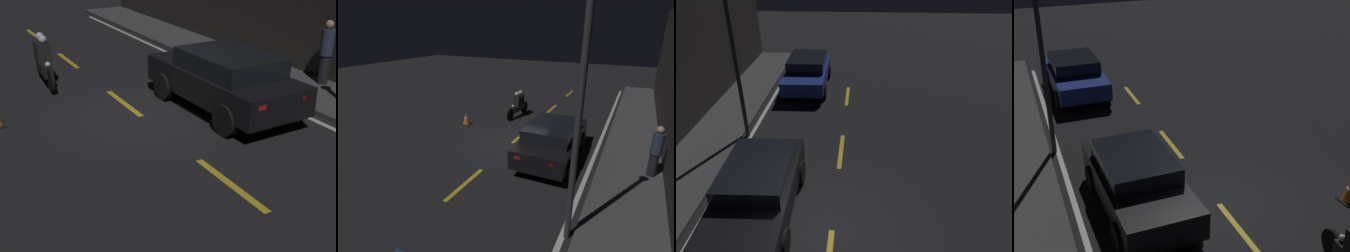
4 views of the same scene
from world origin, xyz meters
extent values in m
plane|color=black|center=(0.00, 0.00, 0.00)|extent=(56.00, 56.00, 0.00)
cube|color=#424244|center=(0.00, 4.60, 0.06)|extent=(28.00, 2.01, 0.11)
cube|color=gold|center=(-10.00, 0.00, 0.00)|extent=(2.00, 0.14, 0.01)
cube|color=gold|center=(-5.50, 0.00, 0.00)|extent=(2.00, 0.14, 0.01)
cube|color=gold|center=(-1.00, 0.00, 0.00)|extent=(2.00, 0.14, 0.01)
cube|color=gold|center=(3.50, 0.00, 0.00)|extent=(2.00, 0.14, 0.01)
cube|color=silver|center=(0.00, 3.35, 0.00)|extent=(25.20, 0.14, 0.01)
cube|color=black|center=(0.50, 1.90, 0.67)|extent=(4.20, 1.89, 0.65)
cube|color=black|center=(0.71, 1.91, 1.21)|extent=(2.32, 1.66, 0.44)
cube|color=red|center=(2.56, 1.38, 0.83)|extent=(0.07, 0.20, 0.10)
cube|color=red|center=(2.53, 2.54, 0.83)|extent=(0.07, 0.20, 0.10)
cylinder|color=black|center=(-0.76, 1.00, 0.35)|extent=(0.70, 0.20, 0.69)
cylinder|color=black|center=(-0.81, 2.74, 0.35)|extent=(0.70, 0.20, 0.69)
cylinder|color=black|center=(1.81, 1.07, 0.35)|extent=(0.70, 0.20, 0.69)
cylinder|color=black|center=(1.76, 2.81, 0.35)|extent=(0.70, 0.20, 0.69)
cylinder|color=black|center=(-2.59, -1.35, 0.33)|extent=(0.66, 0.13, 0.65)
cylinder|color=black|center=(-4.18, -1.22, 0.33)|extent=(0.66, 0.15, 0.65)
cube|color=black|center=(-3.39, -1.29, 0.48)|extent=(1.23, 0.33, 0.30)
sphere|color=#F2EABF|center=(-2.87, -1.33, 0.71)|extent=(0.14, 0.14, 0.14)
cube|color=black|center=(-3.29, -1.29, 0.90)|extent=(0.31, 0.38, 0.55)
sphere|color=silver|center=(-3.29, -1.29, 1.29)|extent=(0.22, 0.22, 0.22)
cube|color=black|center=(-3.69, -1.26, 0.90)|extent=(0.31, 0.38, 0.55)
sphere|color=silver|center=(-3.69, -1.26, 1.29)|extent=(0.22, 0.22, 0.22)
cube|color=black|center=(-1.05, -3.09, 0.01)|extent=(0.46, 0.46, 0.03)
cone|color=orange|center=(-1.05, -3.09, 0.31)|extent=(0.35, 0.35, 0.56)
cylinder|color=white|center=(-1.05, -3.09, 0.34)|extent=(0.19, 0.19, 0.07)
cylinder|color=black|center=(0.47, 5.24, 0.50)|extent=(0.28, 0.28, 0.78)
cylinder|color=#2D384C|center=(0.47, 5.24, 1.25)|extent=(0.34, 0.34, 0.70)
sphere|color=tan|center=(0.47, 5.24, 1.71)|extent=(0.23, 0.23, 0.23)
cylinder|color=#333338|center=(4.27, 3.45, 2.75)|extent=(0.14, 0.14, 5.50)
camera|label=1|loc=(9.09, -4.29, 4.10)|focal=50.00mm
camera|label=2|loc=(9.25, 4.35, 4.65)|focal=28.00mm
camera|label=3|loc=(-5.69, -0.62, 6.22)|focal=35.00mm
camera|label=4|loc=(-8.71, 4.36, 6.64)|focal=50.00mm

